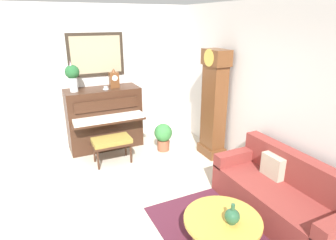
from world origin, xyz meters
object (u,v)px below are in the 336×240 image
piano_bench (112,142)px  teacup (106,88)px  coffee_table (223,221)px  green_jug (232,216)px  couch (282,195)px  flower_vase (72,75)px  piano (104,118)px  mantel_clock (114,79)px  potted_plant (163,135)px  grandfather_clock (214,107)px

piano_bench → teacup: 1.09m
coffee_table → green_jug: green_jug is taller
couch → flower_vase: size_ratio=3.28×
piano → coffee_table: (3.36, 0.50, -0.25)m
coffee_table → piano: bearing=-171.6°
piano_bench → mantel_clock: mantel_clock is taller
piano_bench → potted_plant: bearing=93.8°
piano_bench → couch: (2.47, 1.62, -0.09)m
flower_vase → piano_bench: bearing=31.1°
couch → potted_plant: bearing=-167.5°
teacup → mantel_clock: bearing=112.8°
potted_plant → mantel_clock: bearing=-132.8°
piano_bench → mantel_clock: bearing=157.2°
piano → coffee_table: 3.41m
grandfather_clock → green_jug: bearing=-29.1°
couch → green_jug: 1.06m
piano_bench → grandfather_clock: 1.98m
piano → potted_plant: size_ratio=2.57×
piano → piano_bench: (0.76, -0.07, -0.21)m
coffee_table → piano_bench: bearing=-167.7°
grandfather_clock → potted_plant: size_ratio=3.62×
coffee_table → mantel_clock: size_ratio=2.32×
couch → mantel_clock: bearing=-158.0°
piano → mantel_clock: bearing=89.4°
piano_bench → coffee_table: size_ratio=0.80×
couch → teacup: size_ratio=16.38×
grandfather_clock → mantel_clock: grandfather_clock is taller
mantel_clock → piano: bearing=-90.6°
coffee_table → green_jug: size_ratio=3.67×
piano → grandfather_clock: 2.20m
piano → mantel_clock: mantel_clock is taller
piano → green_jug: (3.46, 0.54, -0.13)m
teacup → green_jug: teacup is taller
piano_bench → teacup: size_ratio=6.03×
coffee_table → couch: bearing=97.2°
couch → coffee_table: couch is taller
flower_vase → coffee_table: bearing=16.9°
piano → potted_plant: bearing=55.2°
green_jug → potted_plant: 2.82m
grandfather_clock → teacup: grandfather_clock is taller
mantel_clock → flower_vase: (-0.00, -0.78, 0.14)m
piano → coffee_table: bearing=8.4°
piano → flower_vase: 1.06m
flower_vase → teacup: 0.65m
green_jug → potted_plant: bearing=170.8°
mantel_clock → grandfather_clock: bearing=49.9°
flower_vase → green_jug: 3.77m
couch → green_jug: (0.23, -1.01, 0.18)m
coffee_table → potted_plant: 2.72m
flower_vase → potted_plant: (0.69, 1.52, -1.22)m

